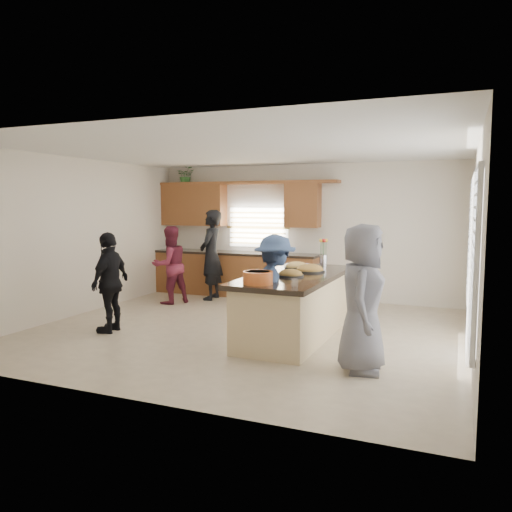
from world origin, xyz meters
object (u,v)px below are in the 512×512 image
at_px(woman_left_back, 211,255).
at_px(woman_left_front, 110,282).
at_px(woman_right_back, 275,291).
at_px(woman_right_front, 362,298).
at_px(island, 295,307).
at_px(salad_bowl, 258,277).
at_px(woman_left_mid, 170,265).

relative_size(woman_left_back, woman_left_front, 1.20).
distance_m(woman_right_back, woman_right_front, 1.43).
bearing_deg(woman_right_front, island, 40.79).
distance_m(woman_left_back, woman_right_back, 3.68).
distance_m(island, woman_left_front, 2.87).
height_order(salad_bowl, woman_right_front, woman_right_front).
distance_m(salad_bowl, woman_left_front, 2.61).
distance_m(salad_bowl, woman_left_mid, 3.87).
relative_size(island, woman_left_front, 1.75).
bearing_deg(woman_left_front, woman_left_back, 169.40).
bearing_deg(woman_right_back, woman_left_mid, 21.34).
bearing_deg(woman_left_back, woman_left_mid, -45.53).
bearing_deg(woman_left_mid, salad_bowl, 77.93).
relative_size(woman_left_front, woman_right_front, 0.89).
xyz_separation_m(salad_bowl, woman_left_mid, (-2.92, 2.53, -0.27)).
xyz_separation_m(woman_left_back, woman_left_mid, (-0.55, -0.71, -0.16)).
height_order(island, woman_left_mid, woman_left_mid).
bearing_deg(island, woman_left_front, -163.16).
distance_m(woman_left_mid, woman_right_back, 3.62).
xyz_separation_m(salad_bowl, woman_right_front, (1.36, -0.09, -0.16)).
xyz_separation_m(island, salad_bowl, (-0.16, -1.06, 0.59)).
height_order(woman_left_mid, woman_right_front, woman_right_front).
distance_m(salad_bowl, woman_right_front, 1.38).
height_order(island, woman_right_back, woman_right_back).
distance_m(island, woman_right_back, 0.67).
xyz_separation_m(woman_left_mid, woman_right_front, (4.28, -2.62, 0.10)).
distance_m(island, woman_left_mid, 3.43).
distance_m(salad_bowl, woman_left_back, 4.02).
bearing_deg(woman_right_back, salad_bowl, 138.78).
bearing_deg(woman_right_front, woman_right_back, 60.74).
bearing_deg(woman_left_back, woman_right_back, 33.69).
bearing_deg(island, woman_left_back, 140.25).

